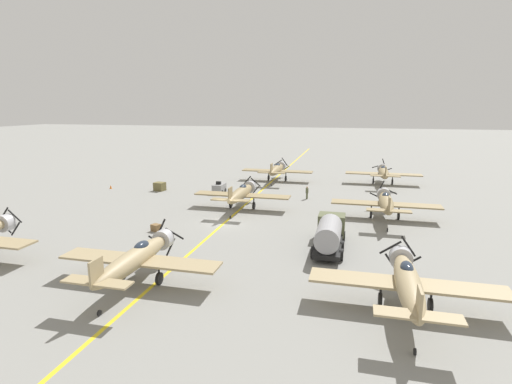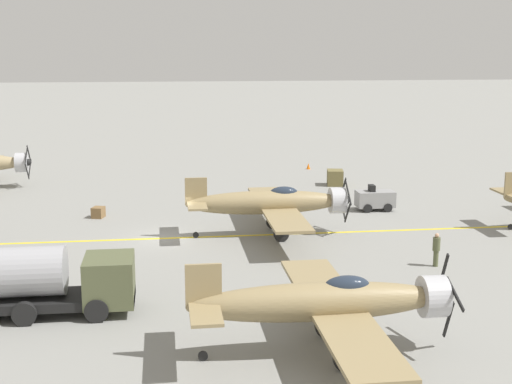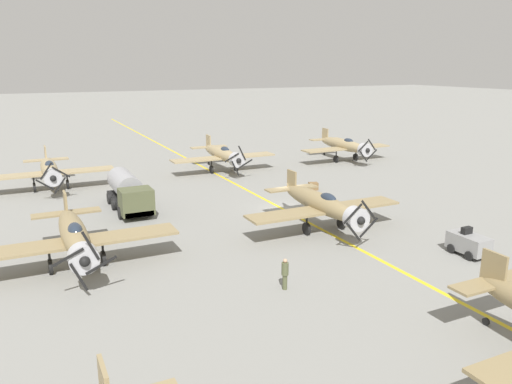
{
  "view_description": "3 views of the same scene",
  "coord_description": "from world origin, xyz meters",
  "px_view_note": "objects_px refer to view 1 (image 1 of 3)",
  "views": [
    {
      "loc": [
        13.62,
        -40.26,
        12.61
      ],
      "look_at": [
        2.37,
        4.64,
        2.59
      ],
      "focal_mm": 28.0,
      "sensor_mm": 36.0,
      "label": 1
    },
    {
      "loc": [
        41.31,
        -0.34,
        11.14
      ],
      "look_at": [
        5.59,
        4.39,
        3.82
      ],
      "focal_mm": 50.0,
      "sensor_mm": 36.0,
      "label": 2
    },
    {
      "loc": [
        19.65,
        35.35,
        11.86
      ],
      "look_at": [
        5.89,
        6.84,
        3.75
      ],
      "focal_mm": 35.0,
      "sensor_mm": 36.0,
      "label": 3
    }
  ],
  "objects_px": {
    "airplane_mid_center": "(241,193)",
    "airplane_mid_right": "(386,202)",
    "ground_crew_walking": "(307,192)",
    "traffic_cone": "(111,187)",
    "tow_tractor": "(219,188)",
    "supply_crate_mid_lane": "(156,228)",
    "supply_crate_by_tanker": "(160,186)",
    "airplane_far_right": "(383,172)",
    "airplane_near_center": "(137,258)",
    "fuel_tanker": "(330,233)",
    "airplane_near_right": "(407,282)",
    "airplane_far_center": "(277,170)"
  },
  "relations": [
    {
      "from": "supply_crate_mid_lane",
      "to": "tow_tractor",
      "type": "bearing_deg",
      "value": 89.21
    },
    {
      "from": "airplane_far_center",
      "to": "supply_crate_mid_lane",
      "type": "xyz_separation_m",
      "value": [
        -6.67,
        -30.31,
        -1.65
      ]
    },
    {
      "from": "traffic_cone",
      "to": "supply_crate_by_tanker",
      "type": "bearing_deg",
      "value": 4.01
    },
    {
      "from": "airplane_mid_center",
      "to": "airplane_mid_right",
      "type": "distance_m",
      "value": 17.05
    },
    {
      "from": "airplane_far_right",
      "to": "airplane_mid_center",
      "type": "height_order",
      "value": "airplane_far_right"
    },
    {
      "from": "airplane_near_right",
      "to": "fuel_tanker",
      "type": "height_order",
      "value": "airplane_near_right"
    },
    {
      "from": "tow_tractor",
      "to": "traffic_cone",
      "type": "distance_m",
      "value": 17.46
    },
    {
      "from": "airplane_far_right",
      "to": "traffic_cone",
      "type": "xyz_separation_m",
      "value": [
        -41.22,
        -13.73,
        -1.74
      ]
    },
    {
      "from": "traffic_cone",
      "to": "airplane_near_right",
      "type": "bearing_deg",
      "value": -35.8
    },
    {
      "from": "airplane_near_right",
      "to": "ground_crew_walking",
      "type": "bearing_deg",
      "value": 96.34
    },
    {
      "from": "airplane_far_center",
      "to": "airplane_mid_right",
      "type": "bearing_deg",
      "value": -48.17
    },
    {
      "from": "airplane_far_right",
      "to": "traffic_cone",
      "type": "distance_m",
      "value": 43.48
    },
    {
      "from": "supply_crate_by_tanker",
      "to": "supply_crate_mid_lane",
      "type": "xyz_separation_m",
      "value": [
        9.08,
        -18.39,
        -0.27
      ]
    },
    {
      "from": "airplane_far_right",
      "to": "supply_crate_mid_lane",
      "type": "distance_m",
      "value": 39.72
    },
    {
      "from": "airplane_near_right",
      "to": "airplane_mid_center",
      "type": "distance_m",
      "value": 27.72
    },
    {
      "from": "airplane_near_center",
      "to": "airplane_far_right",
      "type": "bearing_deg",
      "value": 54.27
    },
    {
      "from": "airplane_far_right",
      "to": "traffic_cone",
      "type": "bearing_deg",
      "value": -164.66
    },
    {
      "from": "airplane_far_center",
      "to": "supply_crate_by_tanker",
      "type": "bearing_deg",
      "value": -140.25
    },
    {
      "from": "airplane_far_right",
      "to": "airplane_mid_center",
      "type": "relative_size",
      "value": 1.0
    },
    {
      "from": "airplane_near_right",
      "to": "supply_crate_by_tanker",
      "type": "xyz_separation_m",
      "value": [
        -32.1,
        29.55,
        -1.38
      ]
    },
    {
      "from": "airplane_mid_center",
      "to": "ground_crew_walking",
      "type": "height_order",
      "value": "airplane_mid_center"
    },
    {
      "from": "tow_tractor",
      "to": "supply_crate_by_tanker",
      "type": "xyz_separation_m",
      "value": [
        -9.34,
        -0.56,
        -0.16
      ]
    },
    {
      "from": "ground_crew_walking",
      "to": "supply_crate_mid_lane",
      "type": "xyz_separation_m",
      "value": [
        -13.29,
        -18.26,
        -0.61
      ]
    },
    {
      "from": "ground_crew_walking",
      "to": "traffic_cone",
      "type": "relative_size",
      "value": 3.22
    },
    {
      "from": "airplane_mid_center",
      "to": "ground_crew_walking",
      "type": "xyz_separation_m",
      "value": [
        7.24,
        7.5,
        -1.05
      ]
    },
    {
      "from": "ground_crew_walking",
      "to": "airplane_near_center",
      "type": "bearing_deg",
      "value": -105.88
    },
    {
      "from": "airplane_mid_right",
      "to": "supply_crate_by_tanker",
      "type": "xyz_separation_m",
      "value": [
        -32.16,
        8.2,
        -1.38
      ]
    },
    {
      "from": "airplane_near_right",
      "to": "supply_crate_by_tanker",
      "type": "distance_m",
      "value": 43.65
    },
    {
      "from": "tow_tractor",
      "to": "supply_crate_mid_lane",
      "type": "bearing_deg",
      "value": -90.79
    },
    {
      "from": "airplane_mid_center",
      "to": "airplane_far_center",
      "type": "distance_m",
      "value": 19.56
    },
    {
      "from": "fuel_tanker",
      "to": "supply_crate_mid_lane",
      "type": "xyz_separation_m",
      "value": [
        -17.62,
        0.95,
        -1.15
      ]
    },
    {
      "from": "airplane_mid_right",
      "to": "supply_crate_by_tanker",
      "type": "height_order",
      "value": "airplane_mid_right"
    },
    {
      "from": "airplane_mid_center",
      "to": "tow_tractor",
      "type": "relative_size",
      "value": 4.62
    },
    {
      "from": "airplane_mid_center",
      "to": "airplane_mid_right",
      "type": "height_order",
      "value": "airplane_mid_right"
    },
    {
      "from": "airplane_near_center",
      "to": "airplane_far_right",
      "type": "xyz_separation_m",
      "value": [
        19.3,
        43.23,
        0.0
      ]
    },
    {
      "from": "airplane_far_center",
      "to": "airplane_near_center",
      "type": "bearing_deg",
      "value": -89.96
    },
    {
      "from": "airplane_far_right",
      "to": "supply_crate_mid_lane",
      "type": "height_order",
      "value": "airplane_far_right"
    },
    {
      "from": "airplane_near_center",
      "to": "airplane_mid_right",
      "type": "distance_m",
      "value": 28.52
    },
    {
      "from": "supply_crate_by_tanker",
      "to": "traffic_cone",
      "type": "xyz_separation_m",
      "value": [
        -8.08,
        -0.57,
        -0.36
      ]
    },
    {
      "from": "airplane_far_center",
      "to": "airplane_mid_right",
      "type": "xyz_separation_m",
      "value": [
        16.42,
        -20.12,
        0.0
      ]
    },
    {
      "from": "airplane_near_right",
      "to": "airplane_mid_center",
      "type": "bearing_deg",
      "value": 115.79
    },
    {
      "from": "airplane_near_right",
      "to": "airplane_far_center",
      "type": "bearing_deg",
      "value": 99.55
    },
    {
      "from": "traffic_cone",
      "to": "fuel_tanker",
      "type": "bearing_deg",
      "value": -28.36
    },
    {
      "from": "supply_crate_by_tanker",
      "to": "airplane_mid_right",
      "type": "bearing_deg",
      "value": -14.31
    },
    {
      "from": "airplane_near_right",
      "to": "ground_crew_walking",
      "type": "distance_m",
      "value": 31.01
    },
    {
      "from": "airplane_near_center",
      "to": "airplane_mid_right",
      "type": "xyz_separation_m",
      "value": [
        18.31,
        21.86,
        0.0
      ]
    },
    {
      "from": "supply_crate_by_tanker",
      "to": "airplane_far_right",
      "type": "bearing_deg",
      "value": 21.66
    },
    {
      "from": "airplane_near_center",
      "to": "airplane_far_center",
      "type": "distance_m",
      "value": 42.03
    },
    {
      "from": "airplane_mid_right",
      "to": "supply_crate_mid_lane",
      "type": "distance_m",
      "value": 25.29
    },
    {
      "from": "ground_crew_walking",
      "to": "airplane_mid_center",
      "type": "bearing_deg",
      "value": -133.98
    }
  ]
}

